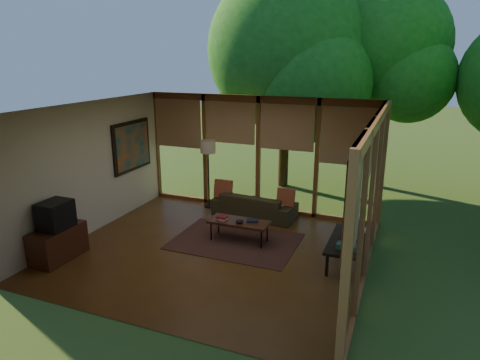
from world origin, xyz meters
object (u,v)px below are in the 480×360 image
at_px(sofa, 254,205).
at_px(media_cabinet, 58,243).
at_px(television, 55,215).
at_px(coffee_table, 239,223).
at_px(side_console, 347,242).
at_px(floor_lamp, 208,150).

distance_m(sofa, media_cabinet, 4.20).
height_order(media_cabinet, television, television).
xyz_separation_m(sofa, television, (-2.54, -3.32, 0.57)).
relative_size(sofa, coffee_table, 1.57).
distance_m(sofa, television, 4.22).
xyz_separation_m(television, coffee_table, (2.73, 1.94, -0.46)).
distance_m(media_cabinet, side_console, 5.18).
bearing_deg(television, coffee_table, 35.42).
relative_size(sofa, floor_lamp, 1.14).
xyz_separation_m(media_cabinet, coffee_table, (2.75, 1.94, 0.09)).
bearing_deg(floor_lamp, television, -110.09).
bearing_deg(floor_lamp, side_console, -26.37).
bearing_deg(coffee_table, side_console, -4.49).
bearing_deg(television, side_console, 20.08).
relative_size(sofa, television, 3.43).
distance_m(sofa, floor_lamp, 1.70).
bearing_deg(coffee_table, floor_lamp, 131.93).
xyz_separation_m(coffee_table, side_console, (2.12, -0.17, 0.02)).
bearing_deg(television, media_cabinet, 180.00).
relative_size(media_cabinet, floor_lamp, 0.61).
bearing_deg(media_cabinet, floor_lamp, 69.63).
distance_m(sofa, coffee_table, 1.40).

